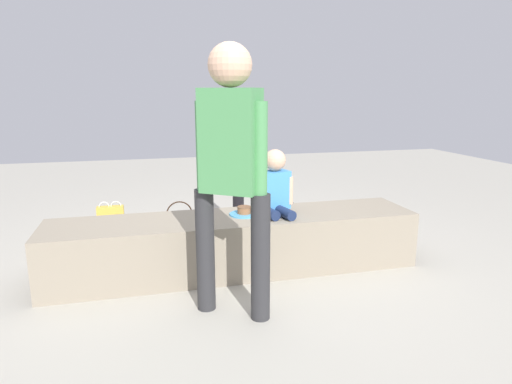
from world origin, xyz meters
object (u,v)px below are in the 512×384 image
(cake_plate, at_px, (244,212))
(water_bottle_near_gift, at_px, (129,235))
(adult_standing, at_px, (231,158))
(handbag_brown_canvas, at_px, (180,225))
(party_cup_red, at_px, (99,243))
(cake_box_white, at_px, (270,215))
(handbag_black_leather, at_px, (288,222))
(child_seated, at_px, (275,186))
(gift_bag, at_px, (111,221))

(cake_plate, relative_size, water_bottle_near_gift, 0.95)
(adult_standing, distance_m, handbag_brown_canvas, 1.76)
(cake_plate, xyz_separation_m, water_bottle_near_gift, (-0.86, 0.69, -0.33))
(party_cup_red, xyz_separation_m, handbag_brown_canvas, (0.70, 0.16, 0.06))
(adult_standing, height_order, water_bottle_near_gift, adult_standing)
(party_cup_red, bearing_deg, handbag_brown_canvas, 13.26)
(cake_box_white, bearing_deg, handbag_black_leather, -81.46)
(cake_box_white, bearing_deg, water_bottle_near_gift, -161.07)
(cake_plate, relative_size, handbag_brown_canvas, 0.66)
(water_bottle_near_gift, relative_size, cake_box_white, 0.76)
(cake_box_white, xyz_separation_m, handbag_brown_canvas, (-0.95, -0.31, 0.06))
(child_seated, bearing_deg, handbag_black_leather, 64.21)
(adult_standing, relative_size, handbag_black_leather, 5.12)
(adult_standing, bearing_deg, cake_box_white, 67.48)
(gift_bag, relative_size, handbag_black_leather, 1.10)
(gift_bag, bearing_deg, child_seated, -39.60)
(party_cup_red, relative_size, cake_box_white, 0.36)
(gift_bag, height_order, cake_box_white, gift_bag)
(party_cup_red, xyz_separation_m, handbag_black_leather, (1.71, 0.05, 0.04))
(party_cup_red, bearing_deg, adult_standing, -57.11)
(water_bottle_near_gift, height_order, handbag_brown_canvas, handbag_brown_canvas)
(handbag_black_leather, xyz_separation_m, handbag_brown_canvas, (-1.02, 0.11, 0.02))
(water_bottle_near_gift, bearing_deg, gift_bag, 116.71)
(cake_box_white, xyz_separation_m, handbag_black_leather, (0.06, -0.42, 0.04))
(party_cup_red, relative_size, handbag_black_leather, 0.36)
(gift_bag, xyz_separation_m, handbag_brown_canvas, (0.61, -0.16, -0.03))
(child_seated, xyz_separation_m, water_bottle_near_gift, (-1.09, 0.71, -0.52))
(cake_box_white, height_order, handbag_brown_canvas, handbag_brown_canvas)
(adult_standing, xyz_separation_m, handbag_black_leather, (0.83, 1.42, -0.85))
(water_bottle_near_gift, height_order, cake_box_white, water_bottle_near_gift)
(adult_standing, distance_m, water_bottle_near_gift, 1.72)
(child_seated, relative_size, adult_standing, 0.31)
(gift_bag, relative_size, cake_box_white, 1.09)
(cake_box_white, bearing_deg, adult_standing, -112.52)
(handbag_black_leather, bearing_deg, cake_box_white, 98.54)
(child_seated, relative_size, party_cup_red, 4.34)
(handbag_black_leather, relative_size, handbag_brown_canvas, 0.90)
(child_seated, distance_m, handbag_brown_canvas, 1.21)
(gift_bag, distance_m, water_bottle_near_gift, 0.37)
(child_seated, height_order, adult_standing, adult_standing)
(child_seated, bearing_deg, adult_standing, -124.90)
(party_cup_red, bearing_deg, cake_plate, -31.86)
(cake_plate, xyz_separation_m, party_cup_red, (-1.11, 0.69, -0.38))
(handbag_brown_canvas, bearing_deg, gift_bag, 165.57)
(handbag_black_leather, bearing_deg, water_bottle_near_gift, -177.70)
(adult_standing, height_order, party_cup_red, adult_standing)
(gift_bag, bearing_deg, handbag_brown_canvas, -14.43)
(cake_plate, height_order, cake_box_white, cake_plate)
(party_cup_red, height_order, handbag_black_leather, handbag_black_leather)
(water_bottle_near_gift, xyz_separation_m, cake_box_white, (1.40, 0.48, -0.05))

